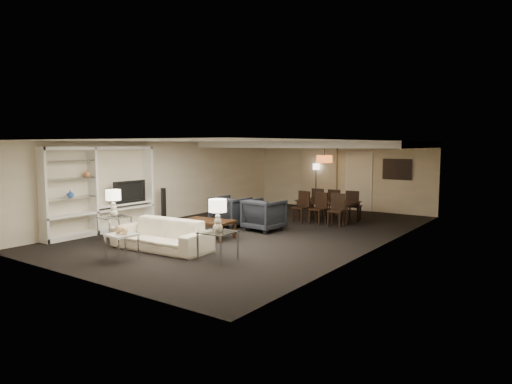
{
  "coord_description": "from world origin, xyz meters",
  "views": [
    {
      "loc": [
        7.26,
        -10.18,
        2.41
      ],
      "look_at": [
        0.0,
        0.0,
        1.1
      ],
      "focal_mm": 32.0,
      "sensor_mm": 36.0,
      "label": 1
    }
  ],
  "objects_px": {
    "dining_table": "(327,211)",
    "chair_nr": "(336,210)",
    "floor_speaker": "(164,205)",
    "table_lamp_left": "(113,203)",
    "chair_fr": "(354,205)",
    "side_table_left": "(114,229)",
    "chair_fm": "(336,204)",
    "table_lamp_right": "(218,216)",
    "vase_amber": "(87,173)",
    "armchair_left": "(231,211)",
    "chair_nm": "(318,208)",
    "pendant_light": "(324,159)",
    "floor_lamp": "(316,186)",
    "chair_fl": "(320,203)",
    "armchair_right": "(264,215)",
    "marble_table": "(122,247)",
    "vase_blue": "(70,194)",
    "television": "(127,192)",
    "sofa": "(161,235)",
    "coffee_table": "(208,229)",
    "chair_nl": "(300,207)",
    "side_table_right": "(218,246)"
  },
  "relations": [
    {
      "from": "table_lamp_right",
      "to": "dining_table",
      "type": "bearing_deg",
      "value": 93.51
    },
    {
      "from": "sofa",
      "to": "television",
      "type": "relative_size",
      "value": 2.19
    },
    {
      "from": "vase_blue",
      "to": "chair_fl",
      "type": "bearing_deg",
      "value": 62.4
    },
    {
      "from": "side_table_right",
      "to": "television",
      "type": "bearing_deg",
      "value": 163.81
    },
    {
      "from": "pendant_light",
      "to": "vase_amber",
      "type": "distance_m",
      "value": 7.46
    },
    {
      "from": "dining_table",
      "to": "chair_fm",
      "type": "distance_m",
      "value": 0.67
    },
    {
      "from": "vase_amber",
      "to": "side_table_left",
      "type": "bearing_deg",
      "value": -2.24
    },
    {
      "from": "armchair_left",
      "to": "vase_blue",
      "type": "relative_size",
      "value": 5.24
    },
    {
      "from": "armchair_right",
      "to": "vase_amber",
      "type": "bearing_deg",
      "value": 48.96
    },
    {
      "from": "side_table_left",
      "to": "floor_lamp",
      "type": "relative_size",
      "value": 0.39
    },
    {
      "from": "armchair_left",
      "to": "chair_fl",
      "type": "bearing_deg",
      "value": -111.03
    },
    {
      "from": "side_table_left",
      "to": "vase_amber",
      "type": "height_order",
      "value": "vase_amber"
    },
    {
      "from": "side_table_left",
      "to": "chair_nl",
      "type": "bearing_deg",
      "value": 64.2
    },
    {
      "from": "side_table_right",
      "to": "chair_fm",
      "type": "distance_m",
      "value": 6.38
    },
    {
      "from": "vase_amber",
      "to": "chair_fl",
      "type": "bearing_deg",
      "value": 60.54
    },
    {
      "from": "marble_table",
      "to": "dining_table",
      "type": "bearing_deg",
      "value": 78.81
    },
    {
      "from": "marble_table",
      "to": "chair_fm",
      "type": "bearing_deg",
      "value": 79.76
    },
    {
      "from": "dining_table",
      "to": "chair_nl",
      "type": "height_order",
      "value": "chair_nl"
    },
    {
      "from": "television",
      "to": "dining_table",
      "type": "distance_m",
      "value": 6.1
    },
    {
      "from": "coffee_table",
      "to": "floor_speaker",
      "type": "bearing_deg",
      "value": 159.49
    },
    {
      "from": "floor_speaker",
      "to": "floor_lamp",
      "type": "relative_size",
      "value": 0.64
    },
    {
      "from": "side_table_right",
      "to": "chair_nl",
      "type": "height_order",
      "value": "chair_nl"
    },
    {
      "from": "armchair_left",
      "to": "chair_nm",
      "type": "height_order",
      "value": "chair_nm"
    },
    {
      "from": "side_table_left",
      "to": "floor_speaker",
      "type": "relative_size",
      "value": 0.61
    },
    {
      "from": "chair_nr",
      "to": "side_table_left",
      "type": "bearing_deg",
      "value": -133.02
    },
    {
      "from": "table_lamp_right",
      "to": "vase_amber",
      "type": "distance_m",
      "value": 4.58
    },
    {
      "from": "pendant_light",
      "to": "floor_lamp",
      "type": "bearing_deg",
      "value": 125.42
    },
    {
      "from": "television",
      "to": "vase_blue",
      "type": "relative_size",
      "value": 5.87
    },
    {
      "from": "sofa",
      "to": "chair_nm",
      "type": "distance_m",
      "value": 5.25
    },
    {
      "from": "coffee_table",
      "to": "vase_amber",
      "type": "relative_size",
      "value": 7.46
    },
    {
      "from": "chair_fr",
      "to": "vase_amber",
      "type": "bearing_deg",
      "value": 45.65
    },
    {
      "from": "table_lamp_right",
      "to": "chair_nr",
      "type": "bearing_deg",
      "value": 87.19
    },
    {
      "from": "pendant_light",
      "to": "sofa",
      "type": "xyz_separation_m",
      "value": [
        -0.79,
        -6.56,
        -1.57
      ]
    },
    {
      "from": "chair_nr",
      "to": "chair_fl",
      "type": "bearing_deg",
      "value": 125.45
    },
    {
      "from": "side_table_right",
      "to": "table_lamp_right",
      "type": "bearing_deg",
      "value": 0.0
    },
    {
      "from": "armchair_right",
      "to": "side_table_left",
      "type": "xyz_separation_m",
      "value": [
        -2.3,
        -3.3,
        -0.14
      ]
    },
    {
      "from": "table_lamp_left",
      "to": "chair_fl",
      "type": "xyz_separation_m",
      "value": [
        2.45,
        6.37,
        -0.47
      ]
    },
    {
      "from": "side_table_left",
      "to": "vase_amber",
      "type": "relative_size",
      "value": 3.73
    },
    {
      "from": "floor_speaker",
      "to": "table_lamp_left",
      "type": "bearing_deg",
      "value": -53.62
    },
    {
      "from": "dining_table",
      "to": "chair_nr",
      "type": "bearing_deg",
      "value": -46.91
    },
    {
      "from": "pendant_light",
      "to": "floor_speaker",
      "type": "xyz_separation_m",
      "value": [
        -3.5,
        -3.95,
        -1.39
      ]
    },
    {
      "from": "side_table_right",
      "to": "marble_table",
      "type": "relative_size",
      "value": 1.2
    },
    {
      "from": "vase_amber",
      "to": "dining_table",
      "type": "xyz_separation_m",
      "value": [
        4.17,
        5.67,
        -1.32
      ]
    },
    {
      "from": "marble_table",
      "to": "chair_fm",
      "type": "xyz_separation_m",
      "value": [
        1.35,
        7.47,
        0.21
      ]
    },
    {
      "from": "dining_table",
      "to": "chair_fr",
      "type": "distance_m",
      "value": 0.9
    },
    {
      "from": "dining_table",
      "to": "chair_fm",
      "type": "bearing_deg",
      "value": 90.39
    },
    {
      "from": "armchair_right",
      "to": "television",
      "type": "bearing_deg",
      "value": 35.86
    },
    {
      "from": "dining_table",
      "to": "chair_nm",
      "type": "relative_size",
      "value": 1.92
    },
    {
      "from": "chair_nm",
      "to": "chair_fm",
      "type": "height_order",
      "value": "same"
    },
    {
      "from": "chair_nl",
      "to": "vase_amber",
      "type": "bearing_deg",
      "value": -118.54
    }
  ]
}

